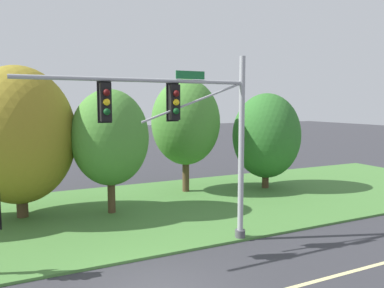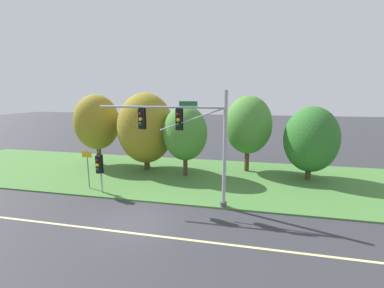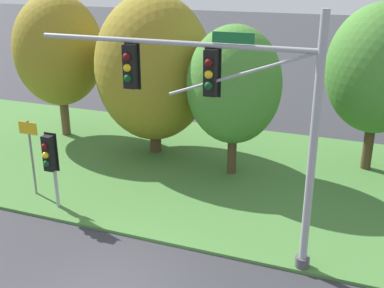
{
  "view_description": "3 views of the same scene",
  "coord_description": "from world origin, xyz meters",
  "px_view_note": "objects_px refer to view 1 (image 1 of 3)",
  "views": [
    {
      "loc": [
        -3.32,
        -9.29,
        5.33
      ],
      "look_at": [
        2.74,
        3.34,
        3.82
      ],
      "focal_mm": 35.0,
      "sensor_mm": 36.0,
      "label": 1
    },
    {
      "loc": [
        5.77,
        -12.11,
        6.82
      ],
      "look_at": [
        2.44,
        3.35,
        3.8
      ],
      "focal_mm": 24.0,
      "sensor_mm": 36.0,
      "label": 2
    },
    {
      "loc": [
        5.8,
        -9.07,
        8.03
      ],
      "look_at": [
        0.76,
        3.93,
        2.84
      ],
      "focal_mm": 45.0,
      "sensor_mm": 36.0,
      "label": 3
    }
  ],
  "objects_px": {
    "tree_behind_signpost": "(110,138)",
    "tree_mid_verge": "(186,122)",
    "tree_tall_centre": "(266,136)",
    "traffic_signal_mast": "(189,124)",
    "tree_left_of_mast": "(19,135)"
  },
  "relations": [
    {
      "from": "tree_behind_signpost",
      "to": "tree_mid_verge",
      "type": "bearing_deg",
      "value": 25.96
    },
    {
      "from": "tree_mid_verge",
      "to": "tree_tall_centre",
      "type": "height_order",
      "value": "tree_mid_verge"
    },
    {
      "from": "traffic_signal_mast",
      "to": "tree_behind_signpost",
      "type": "bearing_deg",
      "value": 105.17
    },
    {
      "from": "tree_behind_signpost",
      "to": "tree_tall_centre",
      "type": "height_order",
      "value": "tree_behind_signpost"
    },
    {
      "from": "traffic_signal_mast",
      "to": "tree_left_of_mast",
      "type": "height_order",
      "value": "traffic_signal_mast"
    },
    {
      "from": "tree_behind_signpost",
      "to": "tree_tall_centre",
      "type": "distance_m",
      "value": 10.06
    },
    {
      "from": "tree_left_of_mast",
      "to": "tree_behind_signpost",
      "type": "distance_m",
      "value": 4.06
    },
    {
      "from": "tree_mid_verge",
      "to": "traffic_signal_mast",
      "type": "bearing_deg",
      "value": -113.97
    },
    {
      "from": "traffic_signal_mast",
      "to": "tree_tall_centre",
      "type": "bearing_deg",
      "value": 38.59
    },
    {
      "from": "traffic_signal_mast",
      "to": "tree_mid_verge",
      "type": "xyz_separation_m",
      "value": [
        3.57,
        8.03,
        -0.36
      ]
    },
    {
      "from": "tree_left_of_mast",
      "to": "tree_tall_centre",
      "type": "distance_m",
      "value": 13.9
    },
    {
      "from": "tree_left_of_mast",
      "to": "tree_behind_signpost",
      "type": "height_order",
      "value": "tree_left_of_mast"
    },
    {
      "from": "tree_tall_centre",
      "to": "tree_left_of_mast",
      "type": "bearing_deg",
      "value": -179.5
    },
    {
      "from": "tree_behind_signpost",
      "to": "tree_left_of_mast",
      "type": "bearing_deg",
      "value": 164.47
    },
    {
      "from": "traffic_signal_mast",
      "to": "tree_mid_verge",
      "type": "distance_m",
      "value": 8.8
    }
  ]
}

